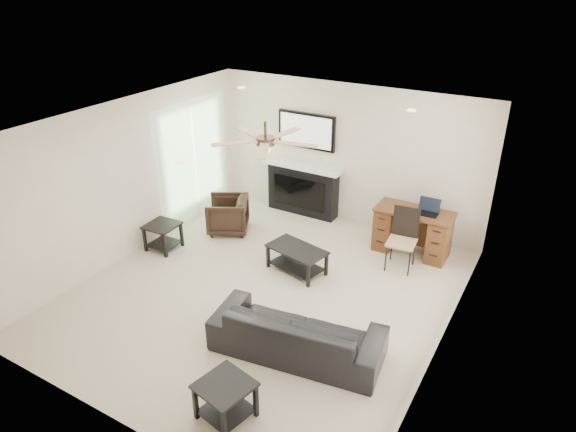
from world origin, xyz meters
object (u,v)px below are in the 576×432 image
at_px(desk, 412,232).
at_px(fireplace_unit, 303,165).
at_px(armchair, 228,215).
at_px(coffee_table, 297,260).
at_px(sofa, 297,332).

bearing_deg(desk, fireplace_unit, 169.28).
height_order(armchair, coffee_table, armchair).
distance_m(coffee_table, desk, 1.97).
distance_m(coffee_table, fireplace_unit, 2.21).
bearing_deg(fireplace_unit, sofa, -62.24).
xyz_separation_m(armchair, fireplace_unit, (0.78, 1.31, 0.64)).
bearing_deg(fireplace_unit, desk, -10.72).
bearing_deg(fireplace_unit, armchair, -120.62).
relative_size(coffee_table, desk, 0.74).
distance_m(sofa, armchair, 3.37).
distance_m(armchair, coffee_table, 1.79).
xyz_separation_m(coffee_table, fireplace_unit, (-0.92, 1.86, 0.75)).
bearing_deg(sofa, armchair, -47.77).
relative_size(fireplace_unit, desk, 1.57).
distance_m(armchair, desk, 3.17).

